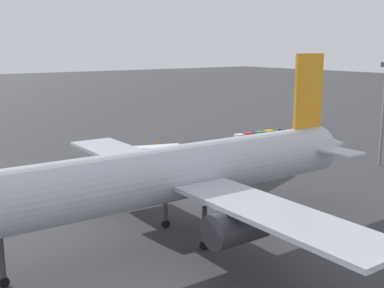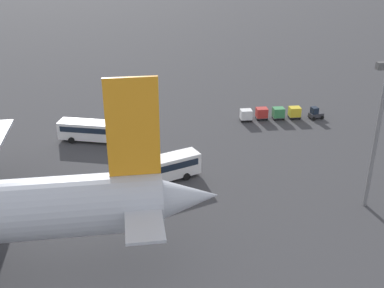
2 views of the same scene
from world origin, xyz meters
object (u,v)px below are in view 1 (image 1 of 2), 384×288
at_px(airplane, 170,175).
at_px(shuttle_bus_near, 148,154).
at_px(worker_person, 158,145).
at_px(cargo_cart_yellow, 269,134).
at_px(shuttle_bus_far, 238,163).
at_px(cargo_cart_white, 239,138).
at_px(cargo_cart_red, 248,136).
at_px(cargo_cart_green, 259,135).
at_px(baggage_tug, 282,134).

xyz_separation_m(airplane, shuttle_bus_near, (-15.80, -30.70, -5.41)).
distance_m(worker_person, cargo_cart_yellow, 26.18).
relative_size(worker_person, cargo_cart_yellow, 0.84).
xyz_separation_m(shuttle_bus_far, cargo_cart_yellow, (-25.87, -18.74, -0.78)).
bearing_deg(shuttle_bus_near, cargo_cart_white, -151.71).
relative_size(shuttle_bus_near, cargo_cart_white, 5.79).
distance_m(shuttle_bus_far, worker_person, 24.44).
relative_size(airplane, cargo_cart_red, 27.40).
xyz_separation_m(cargo_cart_red, cargo_cart_white, (2.89, 0.33, 0.00)).
relative_size(airplane, cargo_cart_white, 27.40).
relative_size(shuttle_bus_far, cargo_cart_green, 5.83).
relative_size(cargo_cart_yellow, cargo_cart_red, 1.00).
bearing_deg(cargo_cart_white, airplane, 40.54).
height_order(worker_person, cargo_cart_red, cargo_cart_red).
bearing_deg(shuttle_bus_near, cargo_cart_yellow, -154.40).
xyz_separation_m(baggage_tug, worker_person, (29.13, -6.34, -0.07)).
bearing_deg(baggage_tug, shuttle_bus_far, 21.88).
distance_m(cargo_cart_red, cargo_cart_white, 2.91).
distance_m(cargo_cart_yellow, cargo_cart_green, 2.90).
bearing_deg(baggage_tug, cargo_cart_red, -16.61).
distance_m(shuttle_bus_near, worker_person, 12.85).
distance_m(shuttle_bus_far, cargo_cart_yellow, 31.95).
height_order(shuttle_bus_near, worker_person, shuttle_bus_near).
bearing_deg(baggage_tug, cargo_cart_white, -13.45).
bearing_deg(shuttle_bus_far, worker_person, -110.09).
bearing_deg(cargo_cart_yellow, cargo_cart_white, -0.95).
distance_m(airplane, cargo_cart_white, 54.17).
bearing_deg(cargo_cart_yellow, worker_person, -12.51).
distance_m(airplane, baggage_tug, 63.51).
bearing_deg(cargo_cart_red, worker_person, -14.73).
bearing_deg(shuttle_bus_near, shuttle_bus_far, 137.10).
height_order(cargo_cart_yellow, cargo_cart_white, same).
relative_size(baggage_tug, cargo_cart_yellow, 1.25).
relative_size(worker_person, cargo_cart_white, 0.84).
bearing_deg(airplane, baggage_tug, -146.10).
relative_size(cargo_cart_yellow, cargo_cart_white, 1.00).
distance_m(worker_person, cargo_cart_red, 20.45).
height_order(shuttle_bus_far, cargo_cart_white, shuttle_bus_far).
height_order(baggage_tug, cargo_cart_yellow, baggage_tug).
height_order(shuttle_bus_near, cargo_cart_red, shuttle_bus_near).
relative_size(shuttle_bus_far, cargo_cart_white, 5.83).
height_order(baggage_tug, cargo_cart_red, baggage_tug).
bearing_deg(baggage_tug, shuttle_bus_near, -4.36).
height_order(shuttle_bus_near, cargo_cart_green, shuttle_bus_near).
relative_size(shuttle_bus_far, cargo_cart_yellow, 5.83).
distance_m(worker_person, cargo_cart_white, 17.77).
bearing_deg(shuttle_bus_far, shuttle_bus_near, -80.89).
distance_m(baggage_tug, worker_person, 29.82).
bearing_deg(worker_person, cargo_cart_white, 161.87).
distance_m(shuttle_bus_near, cargo_cart_green, 31.20).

